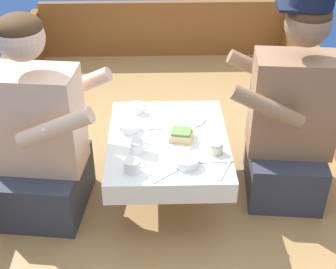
{
  "coord_description": "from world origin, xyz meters",
  "views": [
    {
      "loc": [
        -0.05,
        -1.89,
        1.92
      ],
      "look_at": [
        0.0,
        -0.03,
        0.68
      ],
      "focal_mm": 50.0,
      "sensor_mm": 36.0,
      "label": 1
    }
  ],
  "objects_px": {
    "person_port": "(41,140)",
    "coffee_cup_starboard": "(138,146)",
    "coffee_cup_port": "(138,108)",
    "tin_can": "(216,148)",
    "coffee_cup_center": "(132,166)",
    "person_starboard": "(290,121)",
    "sandwich": "(181,135)"
  },
  "relations": [
    {
      "from": "person_port",
      "to": "coffee_cup_starboard",
      "type": "xyz_separation_m",
      "value": [
        0.45,
        -0.04,
        -0.02
      ]
    },
    {
      "from": "coffee_cup_port",
      "to": "tin_can",
      "type": "distance_m",
      "value": 0.52
    },
    {
      "from": "coffee_cup_port",
      "to": "coffee_cup_center",
      "type": "distance_m",
      "value": 0.5
    },
    {
      "from": "tin_can",
      "to": "person_starboard",
      "type": "bearing_deg",
      "value": 21.97
    },
    {
      "from": "person_port",
      "to": "person_starboard",
      "type": "distance_m",
      "value": 1.18
    },
    {
      "from": "person_starboard",
      "to": "tin_can",
      "type": "distance_m",
      "value": 0.4
    },
    {
      "from": "tin_can",
      "to": "coffee_cup_starboard",
      "type": "bearing_deg",
      "value": 177.88
    },
    {
      "from": "coffee_cup_port",
      "to": "tin_can",
      "type": "height_order",
      "value": "tin_can"
    },
    {
      "from": "sandwich",
      "to": "coffee_cup_starboard",
      "type": "bearing_deg",
      "value": -156.34
    },
    {
      "from": "sandwich",
      "to": "tin_can",
      "type": "height_order",
      "value": "sandwich"
    },
    {
      "from": "person_port",
      "to": "coffee_cup_starboard",
      "type": "bearing_deg",
      "value": 2.21
    },
    {
      "from": "tin_can",
      "to": "sandwich",
      "type": "bearing_deg",
      "value": 146.15
    },
    {
      "from": "coffee_cup_port",
      "to": "coffee_cup_starboard",
      "type": "bearing_deg",
      "value": -88.54
    },
    {
      "from": "person_port",
      "to": "coffee_cup_center",
      "type": "distance_m",
      "value": 0.46
    },
    {
      "from": "coffee_cup_port",
      "to": "coffee_cup_starboard",
      "type": "xyz_separation_m",
      "value": [
        0.01,
        -0.36,
        0.0
      ]
    },
    {
      "from": "coffee_cup_port",
      "to": "coffee_cup_starboard",
      "type": "relative_size",
      "value": 1.06
    },
    {
      "from": "coffee_cup_starboard",
      "to": "tin_can",
      "type": "height_order",
      "value": "coffee_cup_starboard"
    },
    {
      "from": "person_port",
      "to": "coffee_cup_port",
      "type": "height_order",
      "value": "person_port"
    },
    {
      "from": "person_port",
      "to": "coffee_cup_starboard",
      "type": "height_order",
      "value": "person_port"
    },
    {
      "from": "coffee_cup_starboard",
      "to": "sandwich",
      "type": "bearing_deg",
      "value": 23.66
    },
    {
      "from": "person_starboard",
      "to": "tin_can",
      "type": "xyz_separation_m",
      "value": [
        -0.37,
        -0.15,
        -0.04
      ]
    },
    {
      "from": "coffee_cup_port",
      "to": "tin_can",
      "type": "xyz_separation_m",
      "value": [
        0.37,
        -0.37,
        0.0
      ]
    },
    {
      "from": "person_port",
      "to": "person_starboard",
      "type": "relative_size",
      "value": 0.96
    },
    {
      "from": "coffee_cup_port",
      "to": "tin_can",
      "type": "relative_size",
      "value": 1.4
    },
    {
      "from": "sandwich",
      "to": "coffee_cup_port",
      "type": "distance_m",
      "value": 0.34
    },
    {
      "from": "coffee_cup_port",
      "to": "person_port",
      "type": "bearing_deg",
      "value": -143.74
    },
    {
      "from": "coffee_cup_center",
      "to": "person_starboard",
      "type": "bearing_deg",
      "value": 20.49
    },
    {
      "from": "person_port",
      "to": "tin_can",
      "type": "distance_m",
      "value": 0.8
    },
    {
      "from": "coffee_cup_center",
      "to": "sandwich",
      "type": "bearing_deg",
      "value": 46.12
    },
    {
      "from": "coffee_cup_starboard",
      "to": "coffee_cup_center",
      "type": "height_order",
      "value": "coffee_cup_starboard"
    },
    {
      "from": "person_port",
      "to": "coffee_cup_starboard",
      "type": "distance_m",
      "value": 0.45
    },
    {
      "from": "person_port",
      "to": "person_starboard",
      "type": "bearing_deg",
      "value": 11.8
    }
  ]
}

